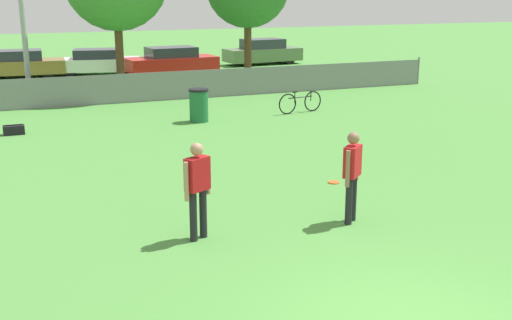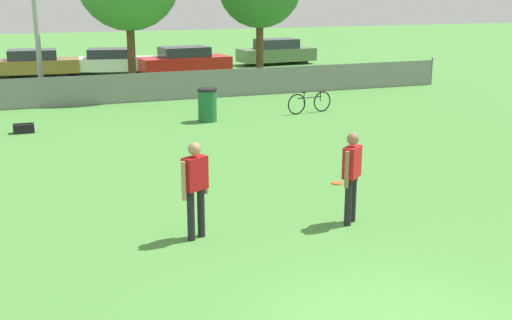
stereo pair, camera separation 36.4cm
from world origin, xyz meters
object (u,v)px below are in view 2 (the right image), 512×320
object	(u,v)px
bicycle_sideline	(310,102)
parked_car_white	(111,61)
player_thrower_red	(352,171)
trash_bin	(207,105)
parked_car_tan	(33,63)
parked_car_olive	(276,52)
frisbee_disc	(337,183)
player_defender_red	(195,183)
gear_bag_sideline	(24,128)
parked_car_red	(185,61)

from	to	relation	value
bicycle_sideline	parked_car_white	xyz separation A→B (m)	(-4.94, 12.97, 0.27)
player_thrower_red	trash_bin	xyz separation A→B (m)	(0.16, 9.93, -0.45)
parked_car_tan	parked_car_olive	world-z (taller)	parked_car_olive
parked_car_tan	parked_car_olive	size ratio (longest dim) A/B	0.99
frisbee_disc	parked_car_tan	bearing A→B (deg)	105.05
player_defender_red	bicycle_sideline	size ratio (longest dim) A/B	0.96
gear_bag_sideline	parked_car_tan	world-z (taller)	parked_car_tan
player_thrower_red	parked_car_white	world-z (taller)	player_thrower_red
gear_bag_sideline	parked_car_tan	xyz separation A→B (m)	(0.72, 13.24, 0.51)
player_thrower_red	parked_car_tan	world-z (taller)	player_thrower_red
player_defender_red	parked_car_white	bearing A→B (deg)	58.35
gear_bag_sideline	trash_bin	bearing A→B (deg)	-2.49
parked_car_olive	parked_car_tan	bearing A→B (deg)	179.02
trash_bin	parked_car_olive	xyz separation A→B (m)	(8.19, 14.22, 0.15)
bicycle_sideline	parked_car_tan	xyz separation A→B (m)	(-8.63, 13.33, 0.27)
player_defender_red	frisbee_disc	xyz separation A→B (m)	(3.76, 2.02, -0.98)
frisbee_disc	trash_bin	xyz separation A→B (m)	(-0.76, 7.63, 0.53)
trash_bin	parked_car_olive	distance (m)	16.41
player_thrower_red	parked_car_white	distance (m)	23.08
bicycle_sideline	parked_car_white	size ratio (longest dim) A/B	0.40
player_defender_red	trash_bin	distance (m)	10.12
player_defender_red	parked_car_white	xyz separation A→B (m)	(1.77, 22.78, -0.36)
player_thrower_red	parked_car_olive	xyz separation A→B (m)	(8.35, 24.15, -0.30)
player_thrower_red	frisbee_disc	distance (m)	2.66
trash_bin	parked_car_tan	xyz separation A→B (m)	(-4.92, 13.49, 0.10)
player_thrower_red	parked_car_red	xyz separation A→B (m)	(2.37, 21.61, -0.32)
trash_bin	gear_bag_sideline	distance (m)	5.66
player_defender_red	parked_car_tan	size ratio (longest dim) A/B	0.39
frisbee_disc	parked_car_olive	world-z (taller)	parked_car_olive
parked_car_white	parked_car_olive	bearing A→B (deg)	17.95
player_defender_red	parked_car_white	size ratio (longest dim) A/B	0.38
player_defender_red	frisbee_disc	size ratio (longest dim) A/B	6.58
parked_car_tan	parked_car_white	bearing A→B (deg)	-1.96
gear_bag_sideline	parked_car_white	xyz separation A→B (m)	(4.41, 12.88, 0.50)
player_defender_red	frisbee_disc	world-z (taller)	player_defender_red
parked_car_red	player_defender_red	bearing A→B (deg)	-108.51
gear_bag_sideline	parked_car_olive	distance (m)	19.67
parked_car_red	parked_car_tan	bearing A→B (deg)	161.03
frisbee_disc	player_thrower_red	bearing A→B (deg)	-111.87
frisbee_disc	gear_bag_sideline	size ratio (longest dim) A/B	0.43
player_thrower_red	frisbee_disc	size ratio (longest dim) A/B	6.58
gear_bag_sideline	parked_car_olive	bearing A→B (deg)	45.31
parked_car_tan	parked_car_white	size ratio (longest dim) A/B	0.99
trash_bin	player_thrower_red	bearing A→B (deg)	-90.95
gear_bag_sideline	parked_car_olive	size ratio (longest dim) A/B	0.14
parked_car_red	parked_car_olive	bearing A→B (deg)	18.14
frisbee_disc	bicycle_sideline	world-z (taller)	bicycle_sideline
parked_car_tan	parked_car_red	xyz separation A→B (m)	(7.12, -1.80, 0.03)
parked_car_olive	bicycle_sideline	bearing A→B (deg)	-111.83
parked_car_white	parked_car_red	xyz separation A→B (m)	(3.43, -1.44, 0.04)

